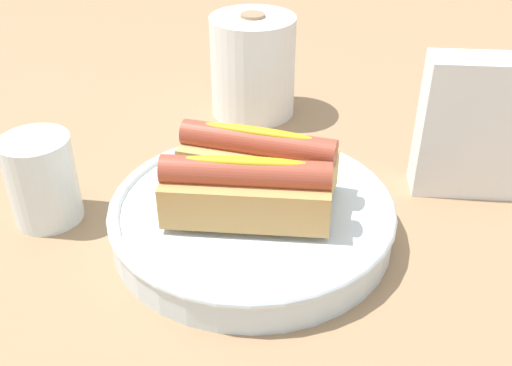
{
  "coord_description": "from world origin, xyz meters",
  "views": [
    {
      "loc": [
        0.1,
        -0.45,
        0.36
      ],
      "look_at": [
        0.0,
        0.0,
        0.06
      ],
      "focal_mm": 41.69,
      "sensor_mm": 36.0,
      "label": 1
    }
  ],
  "objects_px": {
    "hotdog_back": "(261,161)",
    "water_glass": "(43,183)",
    "paper_towel_roll": "(253,66)",
    "hotdog_front": "(251,192)",
    "napkin_box": "(473,127)",
    "serving_bowl": "(256,215)"
  },
  "relations": [
    {
      "from": "napkin_box",
      "to": "water_glass",
      "type": "bearing_deg",
      "value": -167.86
    },
    {
      "from": "serving_bowl",
      "to": "hotdog_back",
      "type": "bearing_deg",
      "value": 91.41
    },
    {
      "from": "paper_towel_roll",
      "to": "hotdog_back",
      "type": "bearing_deg",
      "value": -76.56
    },
    {
      "from": "water_glass",
      "to": "napkin_box",
      "type": "bearing_deg",
      "value": 18.34
    },
    {
      "from": "hotdog_front",
      "to": "hotdog_back",
      "type": "relative_size",
      "value": 1.0
    },
    {
      "from": "hotdog_front",
      "to": "napkin_box",
      "type": "bearing_deg",
      "value": 36.2
    },
    {
      "from": "hotdog_back",
      "to": "water_glass",
      "type": "bearing_deg",
      "value": -168.23
    },
    {
      "from": "hotdog_back",
      "to": "napkin_box",
      "type": "bearing_deg",
      "value": 24.62
    },
    {
      "from": "hotdog_back",
      "to": "serving_bowl",
      "type": "bearing_deg",
      "value": -88.59
    },
    {
      "from": "serving_bowl",
      "to": "hotdog_front",
      "type": "xyz_separation_m",
      "value": [
        0.0,
        -0.03,
        0.05
      ]
    },
    {
      "from": "serving_bowl",
      "to": "napkin_box",
      "type": "relative_size",
      "value": 1.83
    },
    {
      "from": "water_glass",
      "to": "napkin_box",
      "type": "height_order",
      "value": "napkin_box"
    },
    {
      "from": "hotdog_back",
      "to": "hotdog_front",
      "type": "bearing_deg",
      "value": -88.59
    },
    {
      "from": "hotdog_back",
      "to": "paper_towel_roll",
      "type": "height_order",
      "value": "paper_towel_roll"
    },
    {
      "from": "water_glass",
      "to": "paper_towel_roll",
      "type": "xyz_separation_m",
      "value": [
        0.15,
        0.28,
        0.02
      ]
    },
    {
      "from": "hotdog_back",
      "to": "napkin_box",
      "type": "xyz_separation_m",
      "value": [
        0.2,
        0.09,
        0.01
      ]
    },
    {
      "from": "water_glass",
      "to": "napkin_box",
      "type": "relative_size",
      "value": 0.6
    },
    {
      "from": "water_glass",
      "to": "napkin_box",
      "type": "xyz_separation_m",
      "value": [
        0.41,
        0.14,
        0.03
      ]
    },
    {
      "from": "serving_bowl",
      "to": "hotdog_back",
      "type": "distance_m",
      "value": 0.05
    },
    {
      "from": "hotdog_front",
      "to": "hotdog_back",
      "type": "xyz_separation_m",
      "value": [
        -0.0,
        0.05,
        0.0
      ]
    },
    {
      "from": "serving_bowl",
      "to": "napkin_box",
      "type": "distance_m",
      "value": 0.24
    },
    {
      "from": "serving_bowl",
      "to": "napkin_box",
      "type": "height_order",
      "value": "napkin_box"
    }
  ]
}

